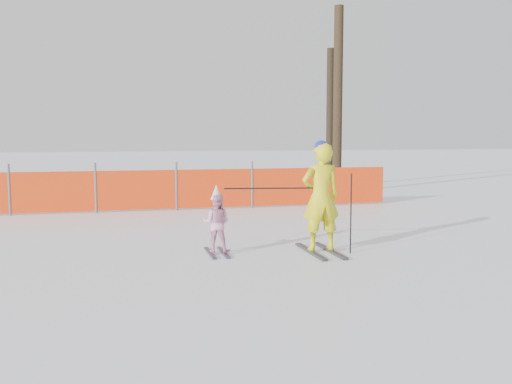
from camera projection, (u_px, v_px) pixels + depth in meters
ground at (264, 258)px, 9.01m from camera, size 120.00×120.00×0.00m
adult at (321, 197)px, 9.36m from camera, size 0.65×1.37×1.85m
child at (217, 222)px, 9.28m from camera, size 0.56×0.90×1.13m
ski_poles at (308, 200)px, 9.29m from camera, size 2.03×0.50×1.32m
safety_fence at (46, 192)px, 13.88m from camera, size 17.82×0.06×1.25m
tree_trunks at (335, 108)px, 19.64m from camera, size 0.82×2.37×6.13m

